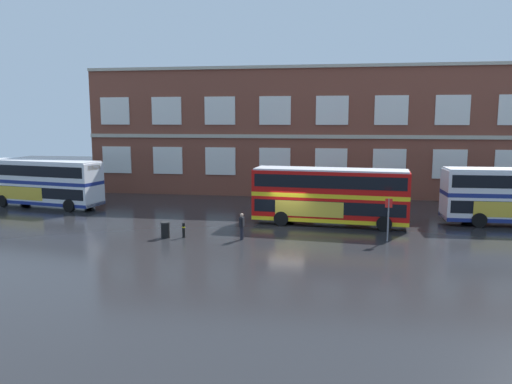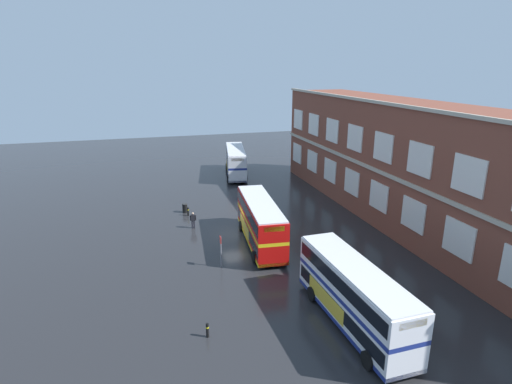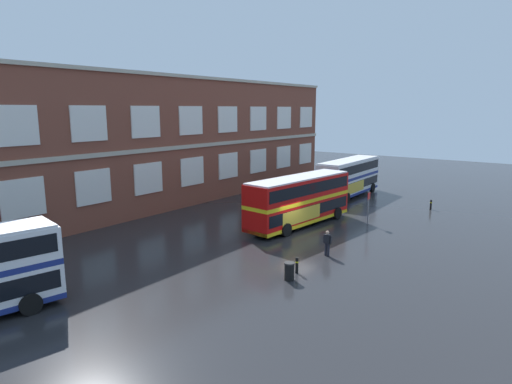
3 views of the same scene
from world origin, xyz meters
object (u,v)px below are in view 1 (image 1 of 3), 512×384
(safety_bollard_east, at_px, (184,230))
(bus_stand_flag, at_px, (388,216))
(station_litter_bin, at_px, (165,230))
(double_decker_middle, at_px, (330,195))
(waiting_passenger, at_px, (242,225))
(double_decker_near, at_px, (42,182))

(safety_bollard_east, bearing_deg, bus_stand_flag, 4.58)
(bus_stand_flag, height_order, station_litter_bin, bus_stand_flag)
(bus_stand_flag, relative_size, safety_bollard_east, 2.84)
(double_decker_middle, bearing_deg, station_litter_bin, -151.19)
(station_litter_bin, relative_size, safety_bollard_east, 1.08)
(bus_stand_flag, distance_m, station_litter_bin, 14.16)
(station_litter_bin, bearing_deg, waiting_passenger, 2.84)
(bus_stand_flag, height_order, safety_bollard_east, bus_stand_flag)
(bus_stand_flag, bearing_deg, safety_bollard_east, -175.42)
(double_decker_near, xyz_separation_m, safety_bollard_east, (15.52, -9.18, -1.66))
(station_litter_bin, distance_m, safety_bollard_east, 1.18)
(waiting_passenger, distance_m, safety_bollard_east, 3.84)
(waiting_passenger, bearing_deg, safety_bollard_east, -179.54)
(double_decker_middle, relative_size, bus_stand_flag, 4.15)
(double_decker_near, height_order, safety_bollard_east, double_decker_near)
(double_decker_near, bearing_deg, bus_stand_flag, -15.99)
(double_decker_middle, xyz_separation_m, waiting_passenger, (-5.44, -5.47, -1.22))
(double_decker_middle, distance_m, safety_bollard_east, 10.89)
(double_decker_near, xyz_separation_m, bus_stand_flag, (28.42, -8.15, -0.51))
(waiting_passenger, distance_m, station_litter_bin, 4.99)
(station_litter_bin, height_order, safety_bollard_east, station_litter_bin)
(double_decker_near, height_order, station_litter_bin, double_decker_near)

